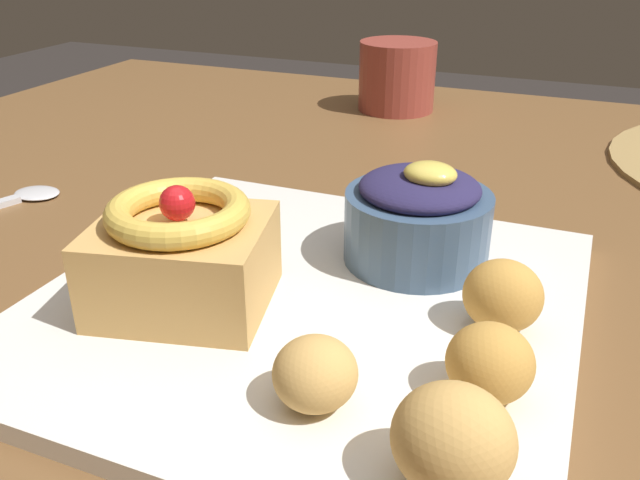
# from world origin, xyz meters

# --- Properties ---
(dining_table) EXTENTS (1.30, 0.92, 0.73)m
(dining_table) POSITION_xyz_m (0.00, 0.00, 0.63)
(dining_table) COLOR brown
(dining_table) RESTS_ON ground_plane
(front_plate) EXTENTS (0.31, 0.31, 0.01)m
(front_plate) POSITION_xyz_m (-0.07, -0.15, 0.74)
(front_plate) COLOR white
(front_plate) RESTS_ON dining_table
(cake_slice) EXTENTS (0.11, 0.10, 0.07)m
(cake_slice) POSITION_xyz_m (-0.13, -0.18, 0.77)
(cake_slice) COLOR tan
(cake_slice) RESTS_ON front_plate
(berry_ramekin) EXTENTS (0.09, 0.09, 0.07)m
(berry_ramekin) POSITION_xyz_m (-0.02, -0.08, 0.77)
(berry_ramekin) COLOR #3D5675
(berry_ramekin) RESTS_ON front_plate
(fritter_front) EXTENTS (0.04, 0.04, 0.04)m
(fritter_front) POSITION_xyz_m (0.05, -0.20, 0.76)
(fritter_front) COLOR gold
(fritter_front) RESTS_ON front_plate
(fritter_middle) EXTENTS (0.05, 0.05, 0.05)m
(fritter_middle) POSITION_xyz_m (0.04, -0.26, 0.76)
(fritter_middle) COLOR tan
(fritter_middle) RESTS_ON front_plate
(fritter_back) EXTENTS (0.04, 0.04, 0.03)m
(fritter_back) POSITION_xyz_m (-0.03, -0.24, 0.76)
(fritter_back) COLOR tan
(fritter_back) RESTS_ON front_plate
(fritter_extra) EXTENTS (0.04, 0.04, 0.04)m
(fritter_extra) POSITION_xyz_m (0.04, -0.14, 0.76)
(fritter_extra) COLOR gold
(fritter_extra) RESTS_ON front_plate
(spoon) EXTENTS (0.06, 0.12, 0.00)m
(spoon) POSITION_xyz_m (-0.36, -0.09, 0.73)
(spoon) COLOR silver
(spoon) RESTS_ON dining_table
(coffee_mug) EXTENTS (0.09, 0.09, 0.08)m
(coffee_mug) POSITION_xyz_m (-0.15, 0.32, 0.77)
(coffee_mug) COLOR #993D33
(coffee_mug) RESTS_ON dining_table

